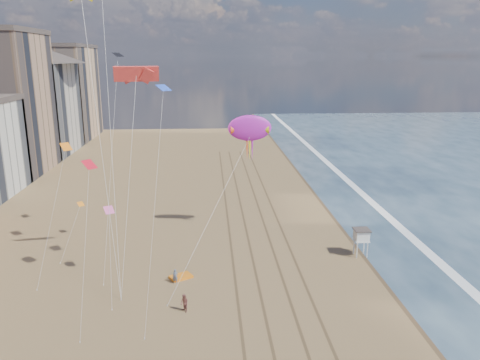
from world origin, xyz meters
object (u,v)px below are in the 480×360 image
at_px(grounded_kite, 181,277).
at_px(kite_flyer_b, 184,303).
at_px(kite_flyer_a, 175,276).
at_px(show_kite, 250,128).
at_px(lifeguard_stand, 361,235).

bearing_deg(grounded_kite, kite_flyer_b, -113.27).
xyz_separation_m(grounded_kite, kite_flyer_a, (-0.51, -1.23, 0.66)).
bearing_deg(kite_flyer_a, show_kite, 61.58).
bearing_deg(kite_flyer_b, lifeguard_stand, 83.16).
height_order(show_kite, kite_flyer_a, show_kite).
bearing_deg(kite_flyer_b, kite_flyer_a, 155.92).
distance_m(grounded_kite, show_kite, 21.31).
height_order(kite_flyer_a, kite_flyer_b, kite_flyer_b).
bearing_deg(show_kite, lifeguard_stand, -33.91).
relative_size(lifeguard_stand, kite_flyer_a, 2.16).
bearing_deg(kite_flyer_a, grounded_kite, 71.77).
distance_m(kite_flyer_a, kite_flyer_b, 6.02).
xyz_separation_m(show_kite, kite_flyer_b, (-7.91, -20.28, -13.58)).
bearing_deg(kite_flyer_a, lifeguard_stand, 18.65).
relative_size(lifeguard_stand, show_kite, 0.14).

